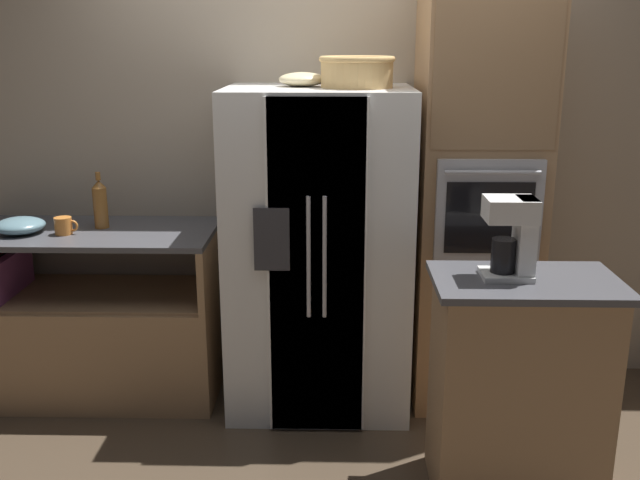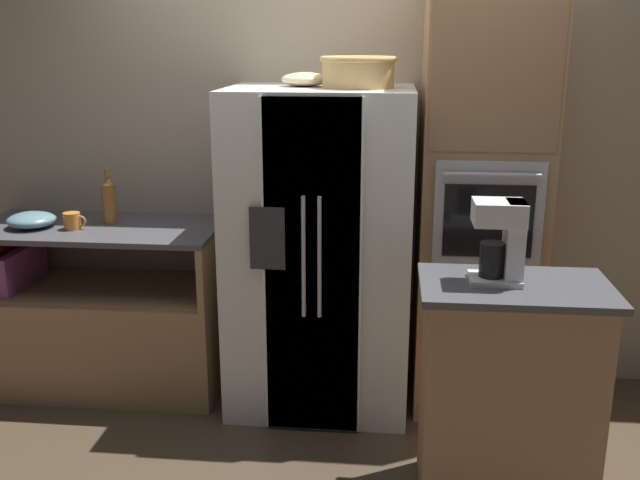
% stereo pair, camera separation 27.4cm
% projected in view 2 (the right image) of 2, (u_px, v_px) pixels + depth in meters
% --- Properties ---
extents(ground_plane, '(20.00, 20.00, 0.00)m').
position_uv_depth(ground_plane, '(322.00, 400.00, 3.97)').
color(ground_plane, '#4C3D2D').
extents(wall_back, '(12.00, 0.06, 2.80)m').
position_uv_depth(wall_back, '(331.00, 138.00, 4.04)').
color(wall_back, tan).
rests_on(wall_back, ground_plane).
extents(counter_left, '(1.35, 0.66, 0.94)m').
position_uv_depth(counter_left, '(103.00, 326.00, 4.10)').
color(counter_left, '#A87F56').
rests_on(counter_left, ground_plane).
extents(refrigerator, '(0.95, 0.80, 1.71)m').
position_uv_depth(refrigerator, '(320.00, 251.00, 3.79)').
color(refrigerator, white).
rests_on(refrigerator, ground_plane).
extents(wall_oven, '(0.63, 0.69, 2.27)m').
position_uv_depth(wall_oven, '(480.00, 199.00, 3.70)').
color(wall_oven, '#A87F56').
rests_on(wall_oven, ground_plane).
extents(island_counter, '(0.77, 0.49, 0.99)m').
position_uv_depth(island_counter, '(507.00, 394.00, 3.00)').
color(island_counter, '#A87F56').
rests_on(island_counter, ground_plane).
extents(wicker_basket, '(0.38, 0.38, 0.15)m').
position_uv_depth(wicker_basket, '(358.00, 71.00, 3.50)').
color(wicker_basket, tan).
rests_on(wicker_basket, refrigerator).
extents(fruit_bowl, '(0.24, 0.24, 0.07)m').
position_uv_depth(fruit_bowl, '(305.00, 79.00, 3.62)').
color(fruit_bowl, beige).
rests_on(fruit_bowl, refrigerator).
extents(bottle_tall, '(0.08, 0.08, 0.31)m').
position_uv_depth(bottle_tall, '(109.00, 200.00, 3.95)').
color(bottle_tall, brown).
rests_on(bottle_tall, counter_left).
extents(mug, '(0.12, 0.09, 0.09)m').
position_uv_depth(mug, '(73.00, 221.00, 3.85)').
color(mug, orange).
rests_on(mug, counter_left).
extents(mixing_bowl, '(0.26, 0.26, 0.08)m').
position_uv_depth(mixing_bowl, '(31.00, 220.00, 3.89)').
color(mixing_bowl, '#668C99').
rests_on(mixing_bowl, counter_left).
extents(coffee_maker, '(0.20, 0.17, 0.34)m').
position_uv_depth(coffee_maker, '(503.00, 238.00, 2.84)').
color(coffee_maker, white).
rests_on(coffee_maker, island_counter).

